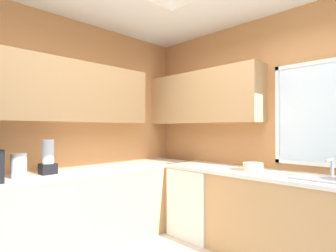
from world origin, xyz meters
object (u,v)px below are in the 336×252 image
object	(u,v)px
dishwasher	(199,201)
sink_assembly	(328,178)
bowl	(253,167)
kettle	(19,166)
blender_appliance	(48,158)

from	to	relation	value
dishwasher	sink_assembly	xyz separation A→B (m)	(1.48, 0.04, 0.48)
dishwasher	bowl	world-z (taller)	bowl
bowl	kettle	bearing A→B (deg)	-124.74
kettle	blender_appliance	world-z (taller)	blender_appliance
sink_assembly	blender_appliance	size ratio (longest dim) A/B	1.57
dishwasher	blender_appliance	size ratio (longest dim) A/B	2.38
sink_assembly	bowl	size ratio (longest dim) A/B	2.57
sink_assembly	bowl	world-z (taller)	sink_assembly
kettle	bowl	distance (m)	2.42
kettle	bowl	world-z (taller)	kettle
bowl	blender_appliance	distance (m)	2.21
kettle	bowl	size ratio (longest dim) A/B	1.07
dishwasher	kettle	distance (m)	2.14
bowl	blender_appliance	world-z (taller)	blender_appliance
dishwasher	blender_appliance	distance (m)	1.91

